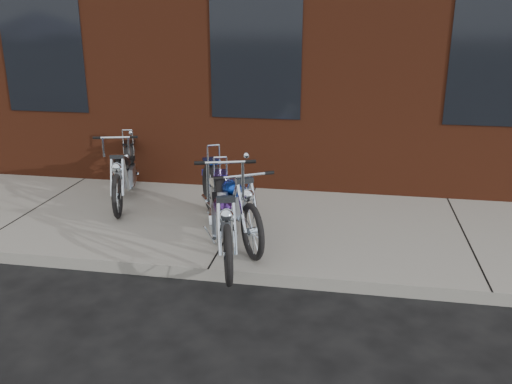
# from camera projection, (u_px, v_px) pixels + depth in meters

# --- Properties ---
(ground) EXTENTS (120.00, 120.00, 0.00)m
(ground) POSITION_uv_depth(u_px,v_px,m) (208.00, 281.00, 6.07)
(ground) COLOR black
(ground) RESTS_ON ground
(sidewalk) EXTENTS (22.00, 3.00, 0.15)m
(sidewalk) POSITION_uv_depth(u_px,v_px,m) (236.00, 226.00, 7.45)
(sidewalk) COLOR gray
(sidewalk) RESTS_ON ground
(chopper_purple) EXTENTS (0.82, 2.21, 1.27)m
(chopper_purple) POSITION_uv_depth(u_px,v_px,m) (224.00, 218.00, 6.38)
(chopper_purple) COLOR black
(chopper_purple) RESTS_ON sidewalk
(chopper_blue) EXTENTS (1.28, 2.05, 1.01)m
(chopper_blue) POSITION_uv_depth(u_px,v_px,m) (229.00, 201.00, 6.93)
(chopper_blue) COLOR black
(chopper_blue) RESTS_ON sidewalk
(chopper_third) EXTENTS (0.76, 2.11, 1.10)m
(chopper_third) POSITION_uv_depth(u_px,v_px,m) (125.00, 174.00, 8.21)
(chopper_third) COLOR black
(chopper_third) RESTS_ON sidewalk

